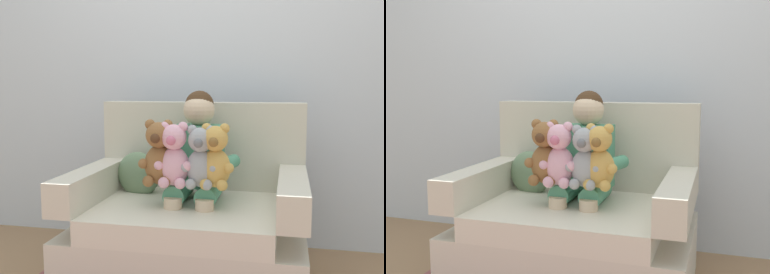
{
  "view_description": "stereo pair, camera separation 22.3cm",
  "coord_description": "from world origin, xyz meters",
  "views": [
    {
      "loc": [
        0.49,
        -2.22,
        1.07
      ],
      "look_at": [
        0.02,
        -0.05,
        0.8
      ],
      "focal_mm": 41.69,
      "sensor_mm": 36.0,
      "label": 1
    },
    {
      "loc": [
        0.71,
        -2.16,
        1.07
      ],
      "look_at": [
        0.02,
        -0.05,
        0.8
      ],
      "focal_mm": 41.69,
      "sensor_mm": 36.0,
      "label": 2
    }
  ],
  "objects": [
    {
      "name": "back_wall",
      "position": [
        0.0,
        0.73,
        1.3
      ],
      "size": [
        6.0,
        0.1,
        2.6
      ],
      "primitive_type": "cube",
      "color": "silver",
      "rests_on": "ground"
    },
    {
      "name": "plush_grey",
      "position": [
        0.08,
        -0.12,
        0.7
      ],
      "size": [
        0.18,
        0.15,
        0.31
      ],
      "rotation": [
        0.0,
        0.0,
        -0.33
      ],
      "color": "#9E9EA3",
      "rests_on": "armchair"
    },
    {
      "name": "plush_brown",
      "position": [
        -0.13,
        -0.1,
        0.71
      ],
      "size": [
        0.2,
        0.16,
        0.33
      ],
      "rotation": [
        0.0,
        0.0,
        0.39
      ],
      "color": "brown",
      "rests_on": "armchair"
    },
    {
      "name": "throw_pillow",
      "position": [
        -0.34,
        0.16,
        0.55
      ],
      "size": [
        0.28,
        0.16,
        0.26
      ],
      "primitive_type": "ellipsoid",
      "rotation": [
        0.0,
        0.0,
        -0.18
      ],
      "color": "slate",
      "rests_on": "armchair"
    },
    {
      "name": "plush_honey",
      "position": [
        0.15,
        -0.11,
        0.71
      ],
      "size": [
        0.19,
        0.15,
        0.32
      ],
      "rotation": [
        0.0,
        0.0,
        0.0
      ],
      "color": "gold",
      "rests_on": "armchair"
    },
    {
      "name": "seated_child",
      "position": [
        0.02,
        0.06,
        0.66
      ],
      "size": [
        0.45,
        0.39,
        0.82
      ],
      "rotation": [
        0.0,
        0.0,
        -0.14
      ],
      "color": "#4C9370",
      "rests_on": "armchair"
    },
    {
      "name": "plush_pink",
      "position": [
        -0.05,
        -0.12,
        0.71
      ],
      "size": [
        0.19,
        0.16,
        0.32
      ],
      "rotation": [
        0.0,
        0.0,
        0.37
      ],
      "color": "#EAA8BC",
      "rests_on": "armchair"
    },
    {
      "name": "armchair",
      "position": [
        0.0,
        0.04,
        0.31
      ],
      "size": [
        1.19,
        0.87,
        0.96
      ],
      "color": "beige",
      "rests_on": "ground"
    }
  ]
}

